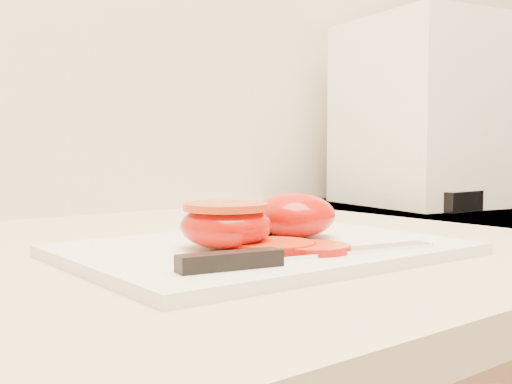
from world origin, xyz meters
TOP-DOWN VIEW (x-y plane):
  - cutting_board at (-0.17, 1.59)m, footprint 0.34×0.25m
  - tomato_half_dome at (-0.12, 1.60)m, footprint 0.08×0.08m
  - tomato_half_cut at (-0.21, 1.59)m, footprint 0.08×0.08m
  - tomato_slice_0 at (-0.19, 1.55)m, footprint 0.06×0.06m
  - tomato_slice_1 at (-0.17, 1.53)m, footprint 0.06×0.06m
  - lettuce_leaf_0 at (-0.14, 1.66)m, footprint 0.14×0.14m
  - knife at (-0.22, 1.51)m, footprint 0.24×0.05m
  - appliance at (0.35, 1.81)m, footprint 0.25×0.28m

SIDE VIEW (x-z plane):
  - cutting_board at x=-0.17m, z-range 0.93..0.94m
  - tomato_slice_1 at x=-0.17m, z-range 0.94..0.95m
  - tomato_slice_0 at x=-0.19m, z-range 0.94..0.95m
  - knife at x=-0.22m, z-range 0.94..0.95m
  - lettuce_leaf_0 at x=-0.14m, z-range 0.94..0.96m
  - tomato_half_dome at x=-0.12m, z-range 0.94..0.98m
  - tomato_half_cut at x=-0.21m, z-range 0.94..0.98m
  - appliance at x=0.35m, z-range 0.93..1.23m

